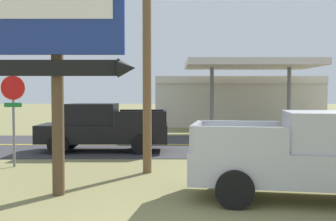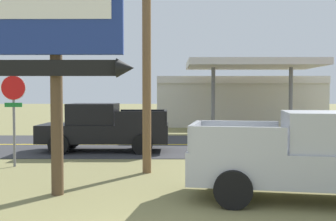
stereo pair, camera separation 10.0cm
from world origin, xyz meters
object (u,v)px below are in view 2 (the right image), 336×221
at_px(stop_sign, 14,104).
at_px(gas_station, 237,99).
at_px(motel_sign, 57,25).
at_px(pickup_silver_parked_on_lawn, 311,157).
at_px(pickup_black_on_road, 103,128).

distance_m(stop_sign, gas_station, 20.25).
bearing_deg(motel_sign, gas_station, 70.31).
xyz_separation_m(gas_station, pickup_silver_parked_on_lawn, (-1.93, -21.54, -0.98)).
bearing_deg(pickup_black_on_road, motel_sign, -88.38).
xyz_separation_m(stop_sign, pickup_silver_parked_on_lawn, (8.15, -3.98, -1.06)).
bearing_deg(stop_sign, pickup_black_on_road, 56.81).
distance_m(stop_sign, pickup_black_on_road, 4.30).
bearing_deg(pickup_black_on_road, pickup_silver_parked_on_lawn, -51.81).
bearing_deg(pickup_silver_parked_on_lawn, stop_sign, 153.96).
distance_m(stop_sign, pickup_silver_parked_on_lawn, 9.14).
bearing_deg(gas_station, pickup_black_on_road, -119.01).
bearing_deg(pickup_silver_parked_on_lawn, motel_sign, 177.04).
xyz_separation_m(stop_sign, gas_station, (10.08, 17.56, -0.08)).
relative_size(stop_sign, pickup_silver_parked_on_lawn, 0.54).
xyz_separation_m(motel_sign, stop_sign, (-2.48, 3.69, -1.88)).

